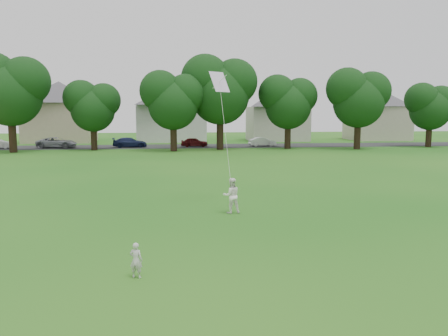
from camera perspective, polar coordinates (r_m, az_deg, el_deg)
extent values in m
plane|color=#145714|center=(14.35, -7.54, -10.30)|extent=(160.00, 160.00, 0.00)
cube|color=#2D2D30|center=(55.85, -6.83, 2.83)|extent=(90.00, 7.00, 0.01)
imported|color=beige|center=(11.89, -11.41, -11.72)|extent=(0.40, 0.33, 0.95)
imported|color=white|center=(18.75, 0.98, -3.62)|extent=(0.81, 0.67, 1.54)
plane|color=silver|center=(20.61, -0.60, 11.20)|extent=(1.19, 1.03, 0.95)
cylinder|color=white|center=(19.51, 0.16, 4.63)|extent=(0.01, 0.01, 5.12)
cylinder|color=black|center=(52.27, -25.91, 4.11)|extent=(0.79, 0.79, 4.13)
cylinder|color=black|center=(52.06, -16.63, 3.94)|extent=(0.70, 0.70, 3.08)
cylinder|color=black|center=(48.90, -6.60, 4.22)|extent=(0.74, 0.74, 3.45)
cylinder|color=black|center=(50.68, -0.52, 4.81)|extent=(0.80, 0.80, 4.22)
cylinder|color=black|center=(52.48, 8.32, 4.36)|extent=(0.73, 0.73, 3.38)
cylinder|color=black|center=(53.67, 17.02, 4.33)|extent=(0.75, 0.75, 3.66)
cylinder|color=black|center=(60.21, 25.18, 3.97)|extent=(0.70, 0.70, 3.08)
imported|color=gray|center=(56.59, -20.99, 3.12)|extent=(4.82, 2.51, 1.29)
imported|color=#151D42|center=(55.07, -12.21, 3.29)|extent=(4.33, 2.16, 1.21)
imported|color=#501011|center=(54.86, -3.88, 3.39)|extent=(3.43, 1.50, 1.15)
imported|color=silver|center=(55.94, 5.03, 3.45)|extent=(3.55, 1.56, 1.13)
cube|color=#BBAB8C|center=(67.69, -20.57, 5.57)|extent=(9.21, 7.30, 5.61)
pyramid|color=#4D4A50|center=(67.81, -20.80, 10.54)|extent=(13.28, 13.28, 3.08)
cube|color=silver|center=(65.70, -6.83, 5.82)|extent=(9.89, 7.18, 5.33)
pyramid|color=#4D4A50|center=(65.80, -6.91, 10.70)|extent=(14.27, 14.27, 2.93)
cube|color=beige|center=(67.55, 6.94, 5.76)|extent=(8.56, 7.04, 5.10)
pyramid|color=#4D4A50|center=(67.62, 7.01, 10.30)|extent=(12.35, 12.35, 2.81)
cube|color=#BFB79E|center=(72.95, 19.32, 5.54)|extent=(8.23, 7.55, 5.17)
pyramid|color=#4D4A50|center=(73.02, 19.50, 9.80)|extent=(11.87, 11.87, 2.84)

